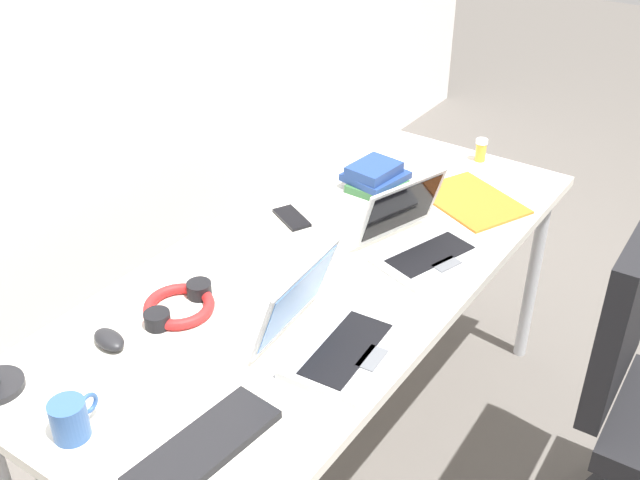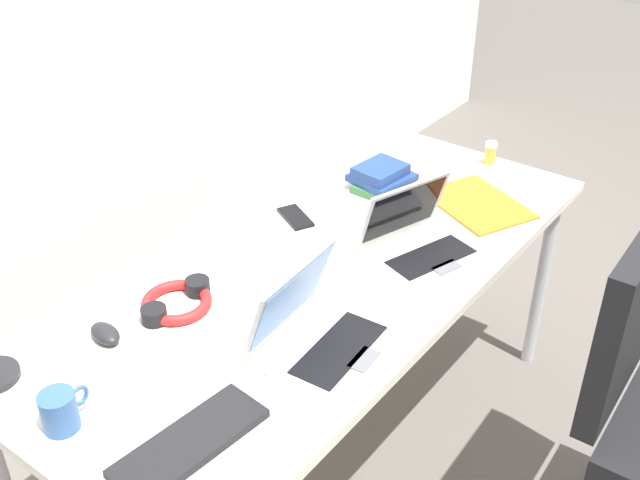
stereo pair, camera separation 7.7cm
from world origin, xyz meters
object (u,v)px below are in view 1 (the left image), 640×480
at_px(external_keyboard, 204,447).
at_px(computer_mouse, 109,340).
at_px(coffee_mug, 70,419).
at_px(headphones, 179,305).
at_px(cell_phone, 292,218).
at_px(laptop_by_keyboard, 421,242).
at_px(pill_bottle, 481,150).
at_px(paper_folder_back_right, 471,201).
at_px(book_stack, 376,177).
at_px(laptop_near_lamp, 331,335).

distance_m(external_keyboard, computer_mouse, 0.42).
xyz_separation_m(external_keyboard, coffee_mug, (-0.12, 0.25, 0.03)).
bearing_deg(headphones, cell_phone, 3.72).
xyz_separation_m(computer_mouse, cell_phone, (0.71, -0.01, -0.01)).
bearing_deg(headphones, laptop_by_keyboard, -33.49).
bearing_deg(coffee_mug, external_keyboard, -64.17).
height_order(pill_bottle, coffee_mug, coffee_mug).
xyz_separation_m(pill_bottle, coffee_mug, (-1.63, 0.15, 0.00)).
height_order(computer_mouse, cell_phone, computer_mouse).
bearing_deg(headphones, external_keyboard, -130.81).
bearing_deg(paper_folder_back_right, external_keyboard, 179.70).
xyz_separation_m(cell_phone, book_stack, (0.31, -0.11, 0.03)).
relative_size(computer_mouse, book_stack, 0.48).
bearing_deg(book_stack, headphones, 175.09).
height_order(headphones, coffee_mug, coffee_mug).
distance_m(cell_phone, headphones, 0.52).
xyz_separation_m(paper_folder_back_right, coffee_mug, (-1.35, 0.25, 0.04)).
xyz_separation_m(external_keyboard, paper_folder_back_right, (1.23, -0.01, -0.01)).
relative_size(laptop_by_keyboard, headphones, 1.60).
distance_m(laptop_by_keyboard, coffee_mug, 1.03).
bearing_deg(laptop_near_lamp, pill_bottle, 6.71).
xyz_separation_m(laptop_near_lamp, headphones, (-0.09, 0.40, -0.03)).
xyz_separation_m(laptop_by_keyboard, cell_phone, (-0.05, 0.41, -0.04)).
bearing_deg(cell_phone, external_keyboard, -128.07).
height_order(laptop_by_keyboard, external_keyboard, laptop_by_keyboard).
bearing_deg(laptop_near_lamp, paper_folder_back_right, 2.14).
height_order(book_stack, coffee_mug, coffee_mug).
xyz_separation_m(laptop_by_keyboard, headphones, (-0.57, 0.37, -0.03)).
distance_m(pill_bottle, book_stack, 0.42).
bearing_deg(laptop_by_keyboard, laptop_near_lamp, -177.52).
height_order(laptop_by_keyboard, book_stack, laptop_by_keyboard).
bearing_deg(computer_mouse, headphones, -2.78).
height_order(external_keyboard, pill_bottle, pill_bottle).
distance_m(external_keyboard, paper_folder_back_right, 1.23).
bearing_deg(coffee_mug, laptop_near_lamp, -28.87).
bearing_deg(coffee_mug, book_stack, 1.76).
relative_size(headphones, book_stack, 1.07).
distance_m(computer_mouse, headphones, 0.20).
distance_m(external_keyboard, pill_bottle, 1.52).
relative_size(external_keyboard, headphones, 1.54).
bearing_deg(paper_folder_back_right, book_stack, 107.54).
xyz_separation_m(external_keyboard, book_stack, (1.14, 0.29, 0.03)).
relative_size(laptop_by_keyboard, paper_folder_back_right, 1.10).
height_order(laptop_near_lamp, computer_mouse, laptop_near_lamp).
relative_size(laptop_near_lamp, computer_mouse, 3.29).
xyz_separation_m(laptop_by_keyboard, computer_mouse, (-0.76, 0.42, -0.03)).
bearing_deg(external_keyboard, paper_folder_back_right, 5.08).
relative_size(laptop_near_lamp, laptop_by_keyboard, 0.92).
relative_size(external_keyboard, cell_phone, 2.43).
xyz_separation_m(headphones, book_stack, (0.83, -0.07, 0.02)).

